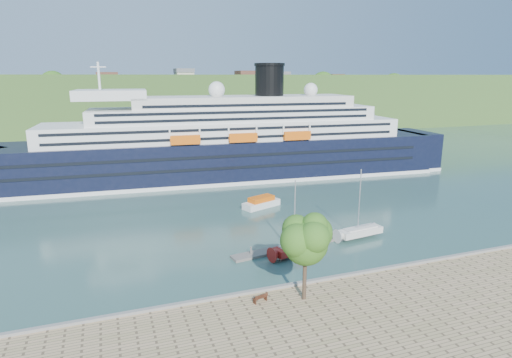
# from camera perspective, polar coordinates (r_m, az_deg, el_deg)

# --- Properties ---
(ground) EXTENTS (400.00, 400.00, 0.00)m
(ground) POSITION_cam_1_polar(r_m,az_deg,el_deg) (51.36, 9.37, -13.99)
(ground) COLOR #2B4D48
(ground) RESTS_ON ground
(far_hillside) EXTENTS (400.00, 50.00, 24.00)m
(far_hillside) POSITION_cam_1_polar(r_m,az_deg,el_deg) (186.28, -12.78, 9.72)
(far_hillside) COLOR #395F26
(far_hillside) RESTS_ON ground
(quay_coping) EXTENTS (220.00, 0.50, 0.30)m
(quay_coping) POSITION_cam_1_polar(r_m,az_deg,el_deg) (50.68, 9.53, -12.93)
(quay_coping) COLOR slate
(quay_coping) RESTS_ON promenade
(cruise_ship) EXTENTS (119.08, 25.95, 26.53)m
(cruise_ship) POSITION_cam_1_polar(r_m,az_deg,el_deg) (99.33, -5.17, 7.58)
(cruise_ship) COLOR black
(cruise_ship) RESTS_ON ground
(park_bench) EXTENTS (1.76, 1.08, 1.05)m
(park_bench) POSITION_cam_1_polar(r_m,az_deg,el_deg) (45.48, 0.54, -15.48)
(park_bench) COLOR #4E2716
(park_bench) RESTS_ON promenade
(promenade_tree) EXTENTS (6.09, 6.09, 10.08)m
(promenade_tree) POSITION_cam_1_polar(r_m,az_deg,el_deg) (44.38, 6.59, -9.85)
(promenade_tree) COLOR #2E5C18
(promenade_tree) RESTS_ON promenade
(floating_pontoon) EXTENTS (16.14, 4.22, 0.36)m
(floating_pontoon) POSITION_cam_1_polar(r_m,az_deg,el_deg) (60.64, 3.87, -9.18)
(floating_pontoon) COLOR slate
(floating_pontoon) RESTS_ON ground
(sailboat_red) EXTENTS (8.04, 4.17, 10.01)m
(sailboat_red) POSITION_cam_1_polar(r_m,az_deg,el_deg) (57.32, 5.57, -5.43)
(sailboat_red) COLOR maroon
(sailboat_red) RESTS_ON ground
(sailboat_white_far) EXTENTS (8.04, 3.21, 10.09)m
(sailboat_white_far) POSITION_cam_1_polar(r_m,az_deg,el_deg) (64.78, 13.95, -3.48)
(sailboat_white_far) COLOR silver
(sailboat_white_far) RESTS_ON ground
(tender_launch) EXTENTS (7.81, 5.01, 2.04)m
(tender_launch) POSITION_cam_1_polar(r_m,az_deg,el_deg) (78.79, 0.72, -3.06)
(tender_launch) COLOR #E65D0D
(tender_launch) RESTS_ON ground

